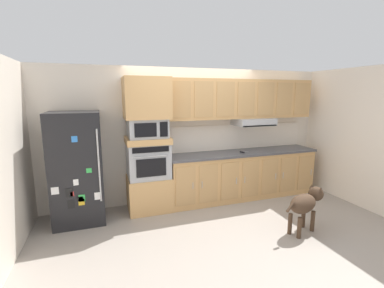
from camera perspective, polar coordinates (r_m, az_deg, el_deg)
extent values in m
plane|color=#9E9389|center=(4.57, 4.46, -15.71)|extent=(9.60, 9.60, 0.00)
cube|color=silver|center=(5.20, -0.19, 2.02)|extent=(6.20, 0.12, 2.50)
cube|color=silver|center=(4.01, -35.20, -2.52)|extent=(0.12, 7.10, 2.50)
cube|color=white|center=(5.87, 30.64, 1.53)|extent=(0.12, 7.10, 2.50)
cube|color=black|center=(4.60, -23.24, -4.70)|extent=(0.76, 0.70, 1.76)
cylinder|color=silver|center=(4.20, -19.20, -4.41)|extent=(0.02, 0.02, 1.10)
cube|color=black|center=(4.35, -24.70, -9.37)|extent=(0.10, 0.01, 0.14)
cube|color=white|center=(4.36, -19.47, -10.40)|extent=(0.09, 0.01, 0.11)
cube|color=red|center=(4.35, -24.16, -9.69)|extent=(0.05, 0.01, 0.07)
cube|color=#337FDB|center=(4.15, -23.75, 0.95)|extent=(0.08, 0.01, 0.09)
cube|color=gold|center=(4.39, -22.46, -11.35)|extent=(0.09, 0.01, 0.10)
cube|color=white|center=(4.29, -23.48, -7.50)|extent=(0.07, 0.01, 0.09)
cube|color=black|center=(4.41, -24.29, -11.63)|extent=(0.11, 0.01, 0.13)
cube|color=green|center=(4.37, -22.39, -10.61)|extent=(0.09, 0.01, 0.11)
cube|color=white|center=(4.36, -27.15, -8.87)|extent=(0.10, 0.01, 0.11)
cube|color=green|center=(4.24, -21.08, -5.30)|extent=(0.08, 0.01, 0.07)
cube|color=black|center=(4.38, -22.73, -10.73)|extent=(0.09, 0.01, 0.07)
cube|color=tan|center=(4.88, -9.09, -10.23)|extent=(0.74, 0.62, 0.60)
cube|color=#A8AAAF|center=(4.70, -9.31, -3.38)|extent=(0.70, 0.58, 0.60)
cube|color=black|center=(4.44, -8.64, -5.02)|extent=(0.49, 0.01, 0.30)
cube|color=black|center=(4.37, -8.75, -1.22)|extent=(0.59, 0.01, 0.09)
cylinder|color=#A8AAAF|center=(4.37, -8.65, -2.63)|extent=(0.56, 0.02, 0.02)
cube|color=tan|center=(4.63, -9.44, 0.82)|extent=(0.74, 0.62, 0.10)
cube|color=#A8AAAF|center=(4.60, -9.51, 3.40)|extent=(0.64, 0.53, 0.32)
cube|color=black|center=(4.32, -9.84, 2.93)|extent=(0.35, 0.01, 0.22)
cube|color=black|center=(4.38, -6.01, 3.13)|extent=(0.13, 0.01, 0.24)
cube|color=tan|center=(4.57, -9.71, 9.63)|extent=(0.74, 0.62, 0.68)
cube|color=tan|center=(5.44, 10.65, -6.54)|extent=(2.98, 0.60, 0.88)
cube|color=tan|center=(4.67, -1.36, -8.99)|extent=(0.36, 0.01, 0.70)
cylinder|color=#BCBCC1|center=(4.70, 0.20, -8.89)|extent=(0.01, 0.01, 0.12)
cube|color=tan|center=(4.81, 3.53, -8.43)|extent=(0.36, 0.01, 0.70)
cylinder|color=#BCBCC1|center=(4.75, 2.16, -8.66)|extent=(0.01, 0.01, 0.12)
cube|color=tan|center=(4.98, 8.10, -7.85)|extent=(0.36, 0.01, 0.70)
cylinder|color=#BCBCC1|center=(5.03, 9.48, -7.72)|extent=(0.01, 0.01, 0.12)
cube|color=tan|center=(5.18, 12.33, -7.26)|extent=(0.36, 0.01, 0.70)
cylinder|color=#BCBCC1|center=(5.11, 11.18, -7.48)|extent=(0.01, 0.01, 0.12)
cube|color=tan|center=(5.41, 16.21, -6.69)|extent=(0.36, 0.01, 0.70)
cylinder|color=#BCBCC1|center=(5.47, 17.41, -6.56)|extent=(0.01, 0.01, 0.12)
cube|color=tan|center=(5.66, 19.77, -6.13)|extent=(0.36, 0.01, 0.70)
cylinder|color=#BCBCC1|center=(5.57, 18.83, -6.34)|extent=(0.01, 0.01, 0.12)
cube|color=tan|center=(5.92, 23.00, -5.61)|extent=(0.36, 0.01, 0.70)
cylinder|color=#BCBCC1|center=(6.00, 24.01, -5.49)|extent=(0.01, 0.01, 0.12)
cube|color=#4C4C51|center=(5.32, 10.82, -1.80)|extent=(3.02, 0.64, 0.04)
cube|color=white|center=(5.52, 9.44, 1.54)|extent=(3.02, 0.02, 0.50)
cube|color=tan|center=(5.32, 10.51, 9.40)|extent=(2.98, 0.34, 0.74)
cube|color=#A8AAAF|center=(5.40, 12.97, 4.65)|extent=(0.76, 0.48, 0.14)
cube|color=black|center=(5.23, 14.21, 3.79)|extent=(0.72, 0.04, 0.02)
cube|color=tan|center=(4.65, -2.41, 9.42)|extent=(0.36, 0.01, 0.63)
cube|color=tan|center=(4.79, 2.53, 9.45)|extent=(0.36, 0.01, 0.63)
cube|color=tan|center=(4.96, 7.17, 9.42)|extent=(0.36, 0.01, 0.63)
cube|color=tan|center=(5.16, 11.47, 9.34)|extent=(0.36, 0.01, 0.63)
cube|color=tan|center=(5.39, 15.43, 9.21)|extent=(0.36, 0.01, 0.63)
cube|color=tan|center=(5.64, 19.05, 9.06)|extent=(0.36, 0.01, 0.63)
cube|color=tan|center=(5.91, 22.36, 8.89)|extent=(0.36, 0.01, 0.63)
cylinder|color=black|center=(5.20, 10.62, -1.71)|extent=(0.06, 0.10, 0.03)
cylinder|color=silver|center=(5.28, 11.40, -1.54)|extent=(0.05, 0.12, 0.01)
ellipsoid|color=#473323|center=(4.31, 22.54, -11.65)|extent=(0.56, 0.41, 0.27)
sphere|color=#473323|center=(4.57, 24.88, -9.56)|extent=(0.22, 0.22, 0.22)
ellipsoid|color=#312318|center=(4.67, 25.53, -9.46)|extent=(0.14, 0.12, 0.08)
cone|color=#473323|center=(4.56, 24.06, -8.26)|extent=(0.06, 0.06, 0.07)
cone|color=#473323|center=(4.50, 25.74, -8.67)|extent=(0.06, 0.06, 0.07)
cylinder|color=#473323|center=(4.05, 20.18, -12.52)|extent=(0.16, 0.08, 0.13)
cylinder|color=#473323|center=(4.60, 22.61, -14.22)|extent=(0.06, 0.06, 0.31)
cylinder|color=#473323|center=(4.53, 24.29, -14.72)|extent=(0.06, 0.06, 0.31)
cylinder|color=#473323|center=(4.33, 20.13, -15.65)|extent=(0.06, 0.06, 0.31)
cylinder|color=#473323|center=(4.26, 21.88, -16.22)|extent=(0.06, 0.06, 0.31)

